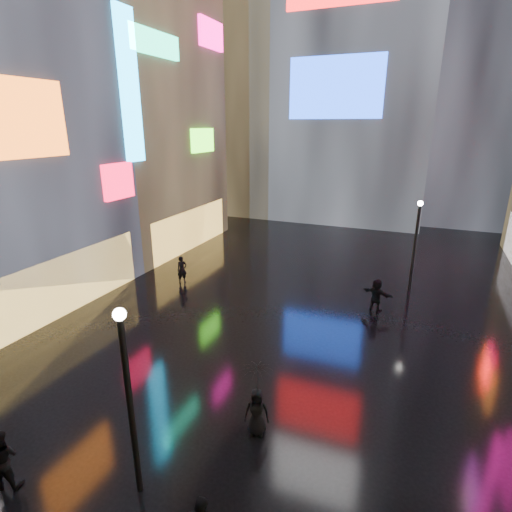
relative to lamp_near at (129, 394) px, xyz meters
The scene contains 11 objects.
ground 13.48m from the lamp_near, 84.90° to the left, with size 140.00×140.00×0.00m, color black.
building_left_far 25.47m from the lamp_near, 127.79° to the left, with size 10.28×12.00×22.00m.
tower_flank_right 42.78m from the lamp_near, 75.42° to the left, with size 12.00×12.00×34.00m, color black.
tower_flank_left 38.70m from the lamp_near, 110.08° to the left, with size 10.00×10.00×26.00m, color black.
lamp_near is the anchor object (origin of this frame).
lamp_far 17.59m from the lamp_near, 70.35° to the left, with size 0.30×0.30×5.20m.
pedestrian_1 4.11m from the lamp_near, 159.97° to the right, with size 0.82×0.64×1.69m, color black.
pedestrian_4 4.24m from the lamp_near, 55.72° to the left, with size 0.76×0.49×1.55m, color black.
pedestrian_5 14.09m from the lamp_near, 71.56° to the left, with size 1.57×0.50×1.69m, color black.
pedestrian_6 14.49m from the lamp_near, 117.92° to the left, with size 0.60×0.40×1.66m, color black.
umbrella_2 3.77m from the lamp_near, 55.72° to the left, with size 0.94×0.95×0.86m, color black.
Camera 1 is at (4.67, 0.68, 9.05)m, focal length 28.00 mm.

